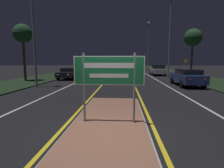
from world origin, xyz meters
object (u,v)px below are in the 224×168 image
Objects in this scene: streetlight_left_near at (32,9)px; car_approaching_1 at (109,68)px; highway_sign at (109,74)px; car_approaching_0 at (70,73)px; car_receding_2 at (135,68)px; car_receding_1 at (158,70)px; streetlight_right_near at (170,25)px; car_receding_0 at (187,77)px; warning_sign at (185,66)px; streetlight_right_far at (148,39)px.

streetlight_left_near reaches higher than car_approaching_1.
highway_sign is 0.51× the size of car_approaching_0.
car_receding_2 is 0.97× the size of car_approaching_0.
car_receding_1 is at bearing -68.17° from car_receding_2.
car_receding_0 is (-0.41, -7.95, -5.86)m from streetlight_right_near.
streetlight_right_near is at bearing 70.34° from highway_sign.
car_receding_0 reaches higher than car_receding_2.
warning_sign is at bearing -53.28° from car_receding_2.
streetlight_right_far reaches higher than highway_sign.
streetlight_left_near is at bearing -143.54° from warning_sign.
car_receding_0 is 22.52m from car_approaching_1.
car_approaching_1 is at bearing 130.49° from car_receding_1.
car_receding_2 is (-3.68, -9.01, -6.45)m from streetlight_right_far.
streetlight_left_near is 20.03m from warning_sign.
car_approaching_1 is (-2.62, 30.49, -0.95)m from highway_sign.
car_receding_1 is at bearing -49.51° from car_approaching_1.
car_receding_1 is (-0.73, -16.40, -6.39)m from streetlight_right_far.
car_approaching_0 is 15.80m from warning_sign.
streetlight_left_near is 16.05m from streetlight_right_near.
highway_sign is 21.65m from car_receding_1.
streetlight_right_near reaches higher than car_receding_1.
car_approaching_1 is (-8.91, 12.90, -5.86)m from streetlight_right_near.
car_receding_1 is 7.96m from car_receding_2.
streetlight_left_near is 0.77× the size of streetlight_right_far.
car_approaching_0 is at bearing 84.48° from streetlight_left_near.
streetlight_right_near reaches higher than car_approaching_1.
streetlight_left_near is at bearing -95.52° from car_approaching_0.
highway_sign is at bearing -114.93° from warning_sign.
streetlight_right_far reaches higher than warning_sign.
car_approaching_1 reaches higher than car_approaching_0.
car_approaching_0 is (-11.49, -6.16, -0.10)m from car_receding_1.
highway_sign is 0.50× the size of car_receding_0.
highway_sign is 11.24m from streetlight_left_near.
car_receding_1 is at bearing 91.59° from car_receding_0.
car_receding_2 is (-3.27, 18.64, -0.03)m from car_receding_0.
streetlight_left_near reaches higher than car_approaching_0.
car_receding_1 reaches higher than car_receding_0.
warning_sign is at bearing -20.43° from car_receding_1.
car_receding_0 is at bearing -92.93° from streetlight_right_near.
streetlight_left_near is 1.97× the size of car_receding_1.
streetlight_right_far is at bearing 80.42° from highway_sign.
car_receding_1 is at bearing 102.25° from streetlight_right_near.
car_approaching_0 is at bearing -118.44° from streetlight_right_far.
car_approaching_1 is at bearing 124.62° from streetlight_right_near.
warning_sign is (2.82, 1.99, -5.16)m from streetlight_right_near.
car_receding_2 is at bearing -112.24° from streetlight_right_far.
streetlight_right_far is 11.68m from car_receding_2.
car_approaching_0 is at bearing -166.86° from streetlight_right_near.
streetlight_right_near is 0.92× the size of streetlight_right_far.
warning_sign is (15.02, 4.84, 0.78)m from car_approaching_0.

